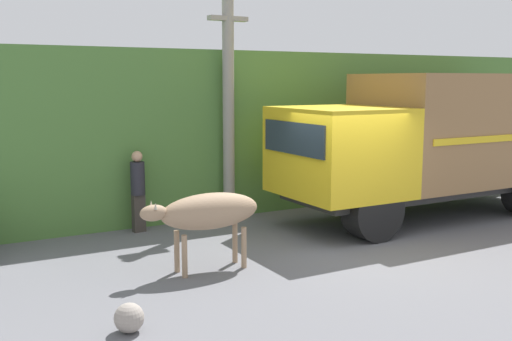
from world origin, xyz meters
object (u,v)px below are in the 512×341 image
object	(u,v)px
pedestrian_on_hill	(138,187)
utility_pole	(228,103)
brown_cow	(208,212)
cargo_truck	(439,138)
roadside_rock	(129,318)

from	to	relation	value
pedestrian_on_hill	utility_pole	xyz separation A→B (m)	(2.14, 0.08, 1.68)
brown_cow	pedestrian_on_hill	size ratio (longest dim) A/B	1.22
cargo_truck	brown_cow	world-z (taller)	cargo_truck
cargo_truck	pedestrian_on_hill	distance (m)	6.84
cargo_truck	utility_pole	xyz separation A→B (m)	(-4.36, 2.02, 0.80)
brown_cow	utility_pole	world-z (taller)	utility_pole
brown_cow	pedestrian_on_hill	xyz separation A→B (m)	(-0.19, 3.04, -0.03)
pedestrian_on_hill	roadside_rock	world-z (taller)	pedestrian_on_hill
cargo_truck	brown_cow	distance (m)	6.46
brown_cow	pedestrian_on_hill	distance (m)	3.05
cargo_truck	roadside_rock	distance (m)	8.85
pedestrian_on_hill	utility_pole	bearing A→B (deg)	176.24
brown_cow	cargo_truck	bearing A→B (deg)	-1.37
brown_cow	roadside_rock	world-z (taller)	brown_cow
brown_cow	roadside_rock	xyz separation A→B (m)	(-1.90, -1.78, -0.79)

